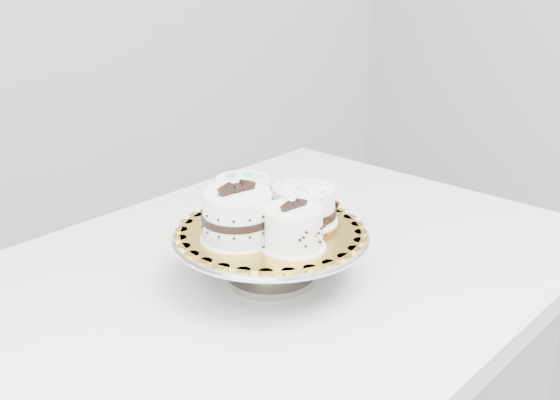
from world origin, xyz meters
TOP-DOWN VIEW (x-y plane):
  - table at (-0.05, 0.13)m, footprint 1.41×1.09m
  - cake_stand at (-0.04, 0.09)m, footprint 0.33×0.33m
  - cake_board at (-0.04, 0.09)m, footprint 0.36×0.36m
  - cake_swirl at (-0.05, 0.02)m, footprint 0.10×0.10m
  - cake_banded at (-0.11, 0.10)m, footprint 0.12×0.12m
  - cake_dots at (-0.05, 0.17)m, footprint 0.12×0.12m
  - cake_ribbon at (0.03, 0.09)m, footprint 0.14×0.14m

SIDE VIEW (x-z plane):
  - table at x=-0.05m, z-range 0.30..1.05m
  - cake_stand at x=-0.04m, z-range 0.77..0.85m
  - cake_board at x=-0.04m, z-range 0.84..0.84m
  - cake_ribbon at x=0.03m, z-range 0.84..0.90m
  - cake_swirl at x=-0.05m, z-range 0.83..0.91m
  - cake_dots at x=-0.05m, z-range 0.84..0.91m
  - cake_banded at x=-0.11m, z-range 0.83..0.93m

